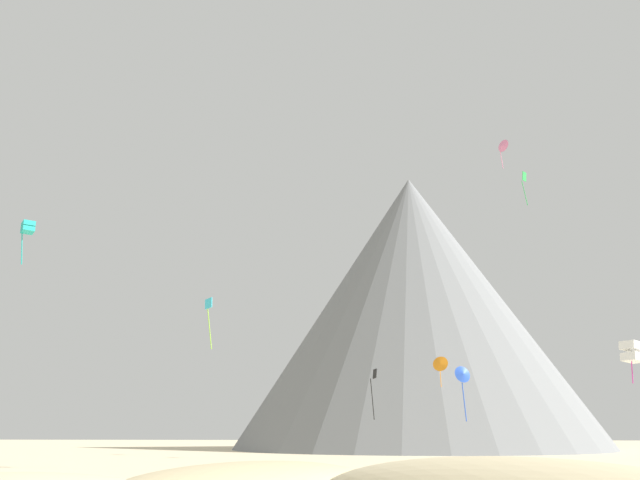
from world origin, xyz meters
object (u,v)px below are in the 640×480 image
Objects in this scene: kite_white_low at (633,352)px; kite_black_low at (374,383)px; kite_cyan_low at (209,311)px; kite_teal_mid at (28,228)px; bush_near_left at (621,476)px; kite_pink_high at (503,146)px; kite_blue_low at (463,375)px; kite_orange_low at (440,364)px; kite_green_high at (524,181)px; rock_massif at (408,313)px; bush_near_right at (483,474)px.

kite_white_low is 0.68× the size of kite_black_low.
kite_white_low is at bearing 81.39° from kite_black_low.
kite_teal_mid is at bearing -51.79° from kite_cyan_low.
bush_near_left is 51.18m from kite_pink_high.
kite_cyan_low is 21.58m from kite_blue_low.
kite_black_low is at bearing 131.94° from bush_near_left.
kite_teal_mid is at bearing -112.75° from kite_orange_low.
kite_green_high is 0.86× the size of kite_black_low.
kite_teal_mid reaches higher than bush_near_left.
kite_pink_high is at bearing 154.26° from kite_black_low.
kite_pink_high is at bearing 154.14° from kite_white_low.
rock_massif is 21.17× the size of kite_white_low.
kite_black_low is (-7.24, 18.89, 6.98)m from bush_near_right.
kite_teal_mid is (-45.42, -8.42, 8.79)m from kite_white_low.
kite_orange_low reaches higher than kite_blue_low.
bush_near_left is 40.76m from kite_green_high.
bush_near_left is at bearing 61.67° from kite_black_low.
kite_pink_high is 0.98× the size of kite_green_high.
rock_massif is 55.38m from kite_black_low.
kite_green_high is 53.07m from kite_teal_mid.
kite_green_high is at bearing 69.93° from bush_near_right.
kite_pink_high is at bearing 91.18° from kite_green_high.
kite_pink_high is 38.77m from kite_black_low.
bush_near_right is at bearing -69.57° from kite_orange_low.
bush_near_left is 0.59× the size of kite_cyan_low.
rock_massif is 67.28m from kite_blue_low.
kite_teal_mid is at bearing -179.28° from bush_near_right.
kite_blue_low is at bearing -57.55° from kite_pink_high.
kite_black_low is (-7.46, -15.10, -3.14)m from kite_orange_low.
kite_white_low reaches higher than kite_black_low.
kite_teal_mid is at bearing -32.86° from kite_black_low.
kite_blue_low is 1.25× the size of kite_teal_mid.
kite_green_high is (-2.63, 20.20, 21.72)m from kite_white_low.
rock_massif is 16.79× the size of kite_green_high.
bush_near_left is at bearing -97.77° from kite_green_high.
kite_black_low is at bearing 110.96° from bush_near_right.
kite_cyan_low is 1.07× the size of kite_green_high.
rock_massif is 17.18× the size of kite_pink_high.
kite_cyan_low reaches higher than kite_orange_low.
kite_white_low is at bearing -30.55° from kite_teal_mid.
bush_near_left is 0.55× the size of kite_black_low.
kite_teal_mid is (-41.29, -1.44, 17.41)m from bush_near_left.
kite_teal_mid is (-32.70, -34.40, 7.16)m from kite_orange_low.
kite_black_low is at bearing -156.66° from kite_green_high.
rock_massif is 39.85m from kite_orange_low.
kite_blue_low is at bearing -116.04° from kite_white_low.
rock_massif reaches higher than kite_pink_high.
kite_pink_high is at bearing 47.12° from kite_blue_low.
rock_massif is at bearing 114.25° from kite_orange_low.
bush_near_right is 42.60m from kite_green_high.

